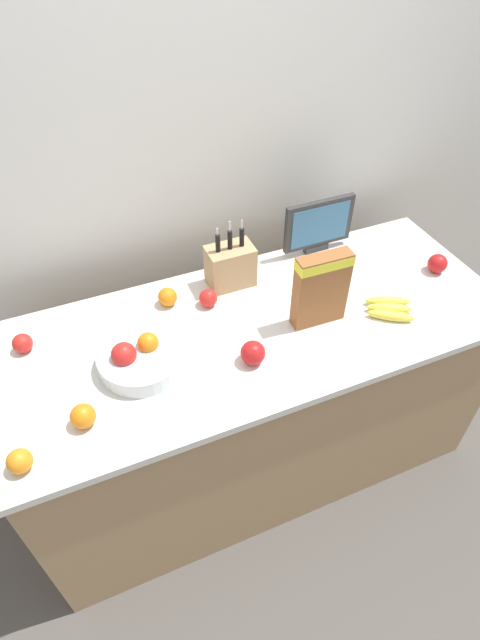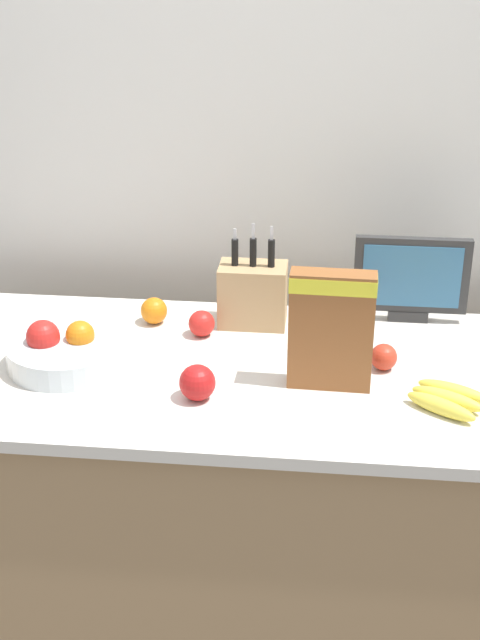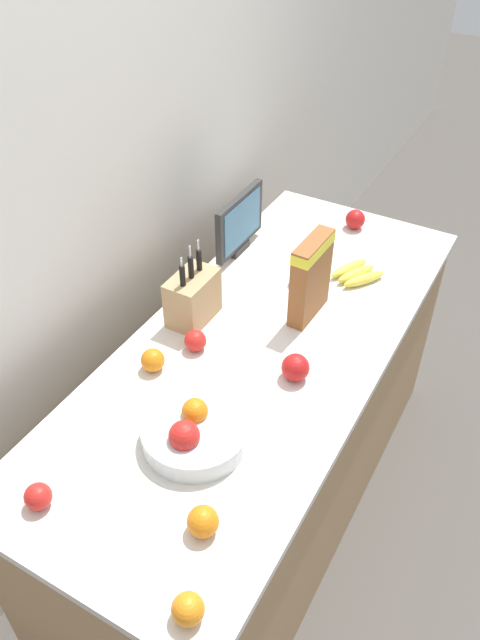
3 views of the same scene
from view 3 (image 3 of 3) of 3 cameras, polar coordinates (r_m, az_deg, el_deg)
The scene contains 16 objects.
ground_plane at distance 2.63m, azimuth 1.61°, elevation -16.29°, with size 14.00×14.00×0.00m, color #514C47.
wall_back at distance 2.01m, azimuth -13.07°, elevation 12.82°, with size 9.00×0.06×2.60m.
counter at distance 2.28m, azimuth 1.81°, elevation -10.17°, with size 1.85×0.75×0.87m.
knife_block at distance 2.01m, azimuth -4.35°, elevation 2.08°, with size 0.18×0.11×0.28m.
small_monitor at distance 2.30m, azimuth -0.02°, elevation 8.88°, with size 0.30×0.03×0.24m.
cereal_box at distance 1.99m, azimuth 6.50°, elevation 4.12°, with size 0.20×0.07×0.28m.
fruit_bowl at distance 1.67m, azimuth -4.20°, elevation -10.14°, with size 0.29×0.29×0.12m.
banana_bunch at distance 2.26m, azimuth 10.59°, elevation 4.19°, with size 0.20×0.19×0.04m.
apple_near_bananas at distance 1.62m, azimuth -17.98°, elevation -15.10°, with size 0.07×0.07×0.07m, color red.
apple_rear at distance 2.19m, azimuth 5.44°, elevation 3.95°, with size 0.06×0.06×0.06m, color red.
apple_rightmost at distance 1.83m, azimuth 5.09°, elevation -4.35°, with size 0.08×0.08×0.08m, color red.
apple_front at distance 2.53m, azimuth 10.45°, elevation 9.05°, with size 0.08×0.08×0.08m, color red.
apple_leftmost at distance 1.92m, azimuth -4.10°, elevation -1.89°, with size 0.07×0.07×0.07m, color red.
orange_back_center at distance 1.87m, azimuth -7.99°, elevation -3.67°, with size 0.07×0.07×0.07m, color orange.
orange_mid_left at distance 1.51m, azimuth -3.40°, elevation -17.92°, with size 0.08×0.08×0.08m, color orange.
orange_by_cereal at distance 1.41m, azimuth -4.77°, elevation -24.84°, with size 0.07×0.07×0.07m, color orange.
Camera 3 is at (-1.31, -0.66, 2.18)m, focal length 35.00 mm.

